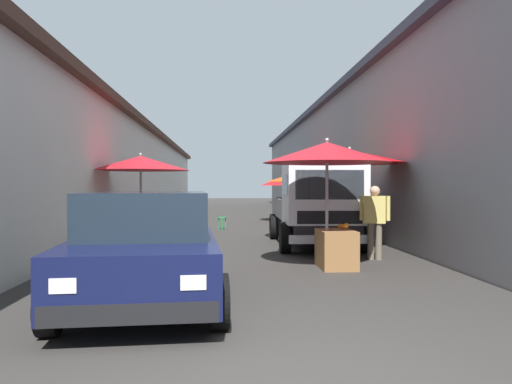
{
  "coord_description": "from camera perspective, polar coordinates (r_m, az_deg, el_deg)",
  "views": [
    {
      "loc": [
        -3.57,
        0.5,
        1.53
      ],
      "look_at": [
        10.82,
        -0.41,
        1.35
      ],
      "focal_mm": 35.46,
      "sensor_mm": 36.0,
      "label": 1
    }
  ],
  "objects": [
    {
      "name": "ground",
      "position": [
        17.14,
        -1.92,
        -4.42
      ],
      "size": [
        90.0,
        90.0,
        0.0
      ],
      "primitive_type": "plane",
      "color": "#33302D"
    },
    {
      "name": "plastic_stool",
      "position": [
        17.68,
        -3.84,
        -3.2
      ],
      "size": [
        0.3,
        0.3,
        0.43
      ],
      "color": "#1E8C3F",
      "rests_on": "ground"
    },
    {
      "name": "parked_scooter",
      "position": [
        16.78,
        -12.33,
        -3.01
      ],
      "size": [
        1.66,
        0.59,
        1.14
      ],
      "color": "black",
      "rests_on": "ground"
    },
    {
      "name": "hatchback_car",
      "position": [
        6.78,
        -12.24,
        -6.04
      ],
      "size": [
        4.02,
        2.15,
        1.45
      ],
      "color": "#0F1438",
      "rests_on": "ground"
    },
    {
      "name": "fruit_stall_near_left",
      "position": [
        9.43,
        8.18,
        2.58
      ],
      "size": [
        2.38,
        2.38,
        2.41
      ],
      "color": "#9E9EA3",
      "rests_on": "ground"
    },
    {
      "name": "delivery_truck",
      "position": [
        12.26,
        7.04,
        -1.6
      ],
      "size": [
        4.95,
        2.03,
        2.08
      ],
      "color": "black",
      "rests_on": "ground"
    },
    {
      "name": "fruit_stall_far_left",
      "position": [
        13.51,
        -12.73,
        2.02
      ],
      "size": [
        2.54,
        2.54,
        2.39
      ],
      "color": "#9E9EA3",
      "rests_on": "ground"
    },
    {
      "name": "vendor_by_crates",
      "position": [
        10.76,
        13.25,
        -2.83
      ],
      "size": [
        0.33,
        0.59,
        1.53
      ],
      "color": "#665B4C",
      "rests_on": "ground"
    },
    {
      "name": "building_left_whitewash",
      "position": [
        20.44,
        -22.67,
        2.11
      ],
      "size": [
        49.8,
        7.5,
        4.09
      ],
      "color": "silver",
      "rests_on": "ground"
    },
    {
      "name": "fruit_stall_near_right",
      "position": [
        12.26,
        10.5,
        2.6
      ],
      "size": [
        2.68,
        2.68,
        2.46
      ],
      "color": "#9E9EA3",
      "rests_on": "ground"
    },
    {
      "name": "building_right_concrete",
      "position": [
        20.81,
        18.08,
        3.6
      ],
      "size": [
        49.8,
        7.5,
        5.17
      ],
      "color": "gray",
      "rests_on": "ground"
    },
    {
      "name": "fruit_stall_far_right",
      "position": [
        14.31,
        6.09,
        0.87
      ],
      "size": [
        2.4,
        2.4,
        2.09
      ],
      "color": "#9E9EA3",
      "rests_on": "ground"
    },
    {
      "name": "fruit_stall_mid_lane",
      "position": [
        21.77,
        4.19,
        1.03
      ],
      "size": [
        2.79,
        2.79,
        2.12
      ],
      "color": "#9E9EA3",
      "rests_on": "ground"
    }
  ]
}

